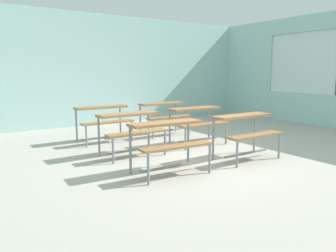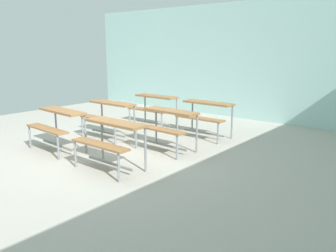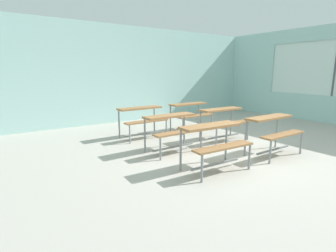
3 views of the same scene
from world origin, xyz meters
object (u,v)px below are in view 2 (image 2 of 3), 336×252
Objects in this scene: desk_bench_r0c1 at (110,134)px; desk_bench_r1c0 at (109,111)px; desk_bench_r2c1 at (205,111)px; desk_bench_r1c1 at (167,120)px; desk_bench_r2c0 at (153,103)px; desk_bench_r0c0 at (57,120)px.

desk_bench_r0c1 is 0.99× the size of desk_bench_r1c0.
desk_bench_r1c0 is at bearing -140.10° from desk_bench_r2c1.
desk_bench_r1c0 is 1.01× the size of desk_bench_r2c1.
desk_bench_r1c0 and desk_bench_r1c1 have the same top height.
desk_bench_r1c1 is 1.95m from desk_bench_r2c0.
desk_bench_r0c1 and desk_bench_r1c0 have the same top height.
desk_bench_r0c0 is 1.51m from desk_bench_r0c1.
desk_bench_r2c0 is (-1.46, 1.28, 0.00)m from desk_bench_r1c1.
desk_bench_r1c1 and desk_bench_r2c0 have the same top height.
desk_bench_r2c0 is 1.00× the size of desk_bench_r2c1.
desk_bench_r0c0 and desk_bench_r2c1 have the same top height.
desk_bench_r0c1 is 1.32m from desk_bench_r1c1.
desk_bench_r0c1 is 0.98× the size of desk_bench_r1c1.
desk_bench_r2c1 is at bearing -2.29° from desk_bench_r2c0.
desk_bench_r0c1 and desk_bench_r2c1 have the same top height.
desk_bench_r0c0 and desk_bench_r2c0 have the same top height.
desk_bench_r0c1 is at bearing -61.75° from desk_bench_r2c0.
desk_bench_r0c1 is (1.51, -0.06, 0.00)m from desk_bench_r0c0.
desk_bench_r0c1 and desk_bench_r2c0 have the same top height.
desk_bench_r1c1 is at bearing 88.79° from desk_bench_r0c1.
desk_bench_r1c0 is at bearing -175.72° from desk_bench_r1c1.
desk_bench_r2c0 is at bearing 118.96° from desk_bench_r0c1.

